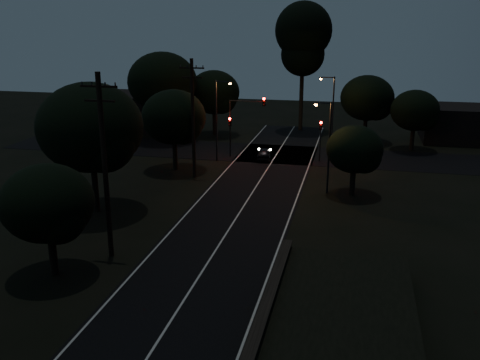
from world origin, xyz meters
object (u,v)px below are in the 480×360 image
at_px(utility_pole_mid, 105,164).
at_px(streetlight_c, 327,141).
at_px(streetlight_b, 331,109).
at_px(streetlight_a, 218,115).
at_px(car, 264,154).
at_px(utility_pole_far, 193,117).
at_px(tall_pine, 303,38).
at_px(signal_left, 230,129).
at_px(signal_mast, 246,115).
at_px(signal_right, 321,133).

height_order(utility_pole_mid, streetlight_c, utility_pole_mid).
bearing_deg(streetlight_b, streetlight_a, -150.52).
bearing_deg(car, utility_pole_far, 49.06).
xyz_separation_m(utility_pole_mid, streetlight_b, (11.31, 29.00, -1.10)).
height_order(tall_pine, streetlight_c, tall_pine).
relative_size(signal_left, streetlight_a, 0.51).
bearing_deg(utility_pole_mid, utility_pole_far, 90.00).
bearing_deg(tall_pine, car, -97.29).
distance_m(signal_mast, streetlight_b, 9.15).
relative_size(signal_left, signal_right, 1.00).
height_order(signal_left, signal_right, same).
xyz_separation_m(signal_mast, car, (1.94, -0.40, -3.75)).
bearing_deg(streetlight_c, utility_pole_far, 170.40).
height_order(tall_pine, signal_mast, tall_pine).
height_order(signal_mast, streetlight_a, streetlight_a).
bearing_deg(signal_left, utility_pole_mid, -93.21).
xyz_separation_m(utility_pole_far, car, (5.03, 7.59, -4.89)).
height_order(tall_pine, signal_right, tall_pine).
xyz_separation_m(tall_pine, signal_right, (3.60, -15.01, -8.53)).
xyz_separation_m(utility_pole_far, streetlight_b, (11.31, 12.00, -0.85)).
xyz_separation_m(utility_pole_mid, streetlight_a, (0.69, 23.00, -1.10)).
distance_m(utility_pole_mid, utility_pole_far, 17.00).
distance_m(streetlight_c, car, 12.34).
height_order(utility_pole_far, signal_left, utility_pole_far).
bearing_deg(streetlight_a, signal_right, 11.34).
relative_size(utility_pole_far, tall_pine, 0.67).
relative_size(signal_right, car, 1.18).
height_order(streetlight_a, streetlight_c, streetlight_a).
relative_size(streetlight_b, streetlight_c, 1.07).
distance_m(signal_right, streetlight_a, 10.26).
height_order(utility_pole_far, signal_mast, utility_pole_far).
xyz_separation_m(signal_left, signal_mast, (1.69, 0.00, 1.50)).
bearing_deg(utility_pole_mid, tall_pine, 80.07).
distance_m(streetlight_b, car, 8.67).
distance_m(streetlight_a, streetlight_b, 12.19).
bearing_deg(streetlight_a, streetlight_b, 29.48).
height_order(signal_left, streetlight_a, streetlight_a).
xyz_separation_m(signal_right, signal_mast, (-7.51, 0.00, 1.50)).
bearing_deg(signal_left, tall_pine, 69.54).
bearing_deg(utility_pole_far, signal_mast, 68.89).
relative_size(utility_pole_far, streetlight_b, 1.31).
height_order(utility_pole_far, streetlight_a, utility_pole_far).
relative_size(streetlight_a, streetlight_c, 1.07).
distance_m(signal_left, streetlight_c, 14.52).
bearing_deg(utility_pole_mid, signal_mast, 82.96).
bearing_deg(streetlight_b, car, -144.92).
xyz_separation_m(utility_pole_far, tall_pine, (7.00, 23.00, 5.89)).
bearing_deg(streetlight_c, streetlight_b, 92.14).
height_order(signal_mast, streetlight_c, streetlight_c).
height_order(utility_pole_far, streetlight_b, utility_pole_far).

